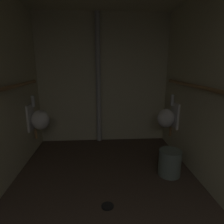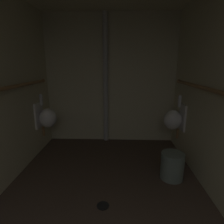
{
  "view_description": "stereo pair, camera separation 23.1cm",
  "coord_description": "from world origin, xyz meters",
  "px_view_note": "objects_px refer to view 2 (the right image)",
  "views": [
    {
      "loc": [
        -0.06,
        0.28,
        1.52
      ],
      "look_at": [
        0.08,
        2.52,
        0.95
      ],
      "focal_mm": 29.91,
      "sensor_mm": 36.0,
      "label": 1
    },
    {
      "loc": [
        0.17,
        0.28,
        1.52
      ],
      "look_at": [
        0.08,
        2.52,
        0.95
      ],
      "focal_mm": 29.91,
      "sensor_mm": 36.0,
      "label": 2
    }
  ],
  "objects_px": {
    "urinal_right_mid": "(174,119)",
    "standpipe_back_wall": "(106,81)",
    "floor_drain": "(103,205)",
    "urinal_left_mid": "(47,117)",
    "waste_bin": "(172,166)"
  },
  "relations": [
    {
      "from": "standpipe_back_wall",
      "to": "floor_drain",
      "type": "xyz_separation_m",
      "value": [
        0.1,
        -1.83,
        -1.22
      ]
    },
    {
      "from": "urinal_right_mid",
      "to": "waste_bin",
      "type": "height_order",
      "value": "urinal_right_mid"
    },
    {
      "from": "urinal_left_mid",
      "to": "waste_bin",
      "type": "height_order",
      "value": "urinal_left_mid"
    },
    {
      "from": "urinal_left_mid",
      "to": "standpipe_back_wall",
      "type": "height_order",
      "value": "standpipe_back_wall"
    },
    {
      "from": "urinal_right_mid",
      "to": "waste_bin",
      "type": "relative_size",
      "value": 2.05
    },
    {
      "from": "urinal_right_mid",
      "to": "standpipe_back_wall",
      "type": "distance_m",
      "value": 1.43
    },
    {
      "from": "standpipe_back_wall",
      "to": "floor_drain",
      "type": "height_order",
      "value": "standpipe_back_wall"
    },
    {
      "from": "standpipe_back_wall",
      "to": "waste_bin",
      "type": "height_order",
      "value": "standpipe_back_wall"
    },
    {
      "from": "urinal_left_mid",
      "to": "standpipe_back_wall",
      "type": "bearing_deg",
      "value": 25.0
    },
    {
      "from": "urinal_left_mid",
      "to": "standpipe_back_wall",
      "type": "relative_size",
      "value": 0.31
    },
    {
      "from": "floor_drain",
      "to": "urinal_left_mid",
      "type": "bearing_deg",
      "value": 129.19
    },
    {
      "from": "waste_bin",
      "to": "urinal_left_mid",
      "type": "bearing_deg",
      "value": 158.45
    },
    {
      "from": "urinal_left_mid",
      "to": "urinal_right_mid",
      "type": "xyz_separation_m",
      "value": [
        2.21,
        -0.03,
        0.0
      ]
    },
    {
      "from": "urinal_left_mid",
      "to": "floor_drain",
      "type": "distance_m",
      "value": 1.86
    },
    {
      "from": "urinal_left_mid",
      "to": "urinal_right_mid",
      "type": "relative_size",
      "value": 1.0
    }
  ]
}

